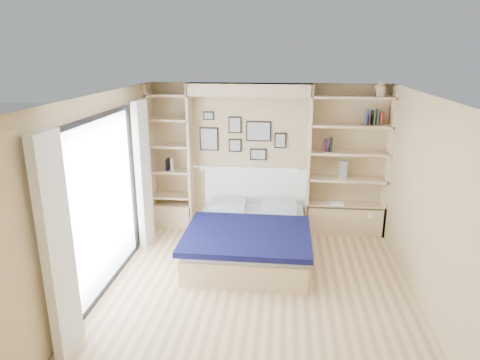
# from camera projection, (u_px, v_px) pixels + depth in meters

# --- Properties ---
(ground) EXTENTS (4.50, 4.50, 0.00)m
(ground) POSITION_uv_depth(u_px,v_px,m) (257.00, 291.00, 5.55)
(ground) COLOR #DCBC81
(ground) RESTS_ON ground
(room_shell) EXTENTS (4.50, 4.50, 4.50)m
(room_shell) POSITION_uv_depth(u_px,v_px,m) (240.00, 178.00, 6.73)
(room_shell) COLOR tan
(room_shell) RESTS_ON ground
(bed) EXTENTS (1.78, 2.31, 1.07)m
(bed) POSITION_uv_depth(u_px,v_px,m) (249.00, 238.00, 6.48)
(bed) COLOR beige
(bed) RESTS_ON ground
(photo_gallery) EXTENTS (1.48, 0.02, 0.82)m
(photo_gallery) POSITION_uv_depth(u_px,v_px,m) (241.00, 137.00, 7.25)
(photo_gallery) COLOR black
(photo_gallery) RESTS_ON ground
(reading_lamps) EXTENTS (1.92, 0.12, 0.15)m
(reading_lamps) POSITION_uv_depth(u_px,v_px,m) (248.00, 169.00, 7.17)
(reading_lamps) COLOR silver
(reading_lamps) RESTS_ON ground
(shelf_decor) EXTENTS (3.57, 0.23, 2.03)m
(shelf_decor) POSITION_uv_depth(u_px,v_px,m) (335.00, 134.00, 6.91)
(shelf_decor) COLOR #A51E1E
(shelf_decor) RESTS_ON ground
(deck_chair) EXTENTS (0.63, 0.78, 0.68)m
(deck_chair) POSITION_uv_depth(u_px,v_px,m) (8.00, 234.00, 6.49)
(deck_chair) COLOR tan
(deck_chair) RESTS_ON ground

